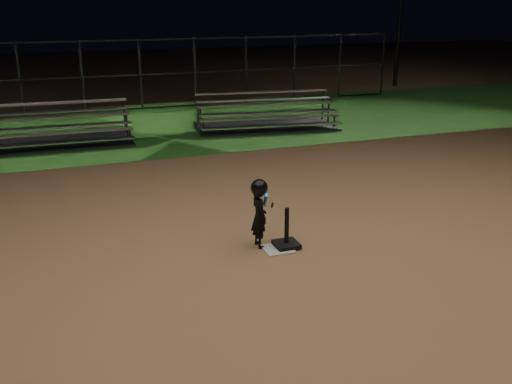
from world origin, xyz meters
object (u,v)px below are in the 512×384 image
object	(u,v)px
batting_tee	(286,239)
bleacher_right	(266,121)
bleacher_left	(51,137)
home_plate	(278,249)
child_batter	(259,211)

from	to	relation	value
batting_tee	bleacher_right	distance (m)	8.99
batting_tee	bleacher_left	xyz separation A→B (m)	(-3.40, 8.50, 0.08)
batting_tee	bleacher_left	distance (m)	9.15
home_plate	child_batter	xyz separation A→B (m)	(-0.23, 0.23, 0.59)
home_plate	bleacher_right	distance (m)	9.09
home_plate	bleacher_left	size ratio (longest dim) A/B	0.10
bleacher_right	child_batter	bearing A→B (deg)	-103.93
child_batter	bleacher_left	size ratio (longest dim) A/B	0.26
batting_tee	bleacher_left	world-z (taller)	bleacher_left
batting_tee	bleacher_left	bearing A→B (deg)	111.82
child_batter	bleacher_left	distance (m)	8.84
bleacher_left	bleacher_right	size ratio (longest dim) A/B	0.97
home_plate	batting_tee	size ratio (longest dim) A/B	0.70
home_plate	batting_tee	xyz separation A→B (m)	(0.17, 0.04, 0.12)
child_batter	batting_tee	bearing A→B (deg)	-118.89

